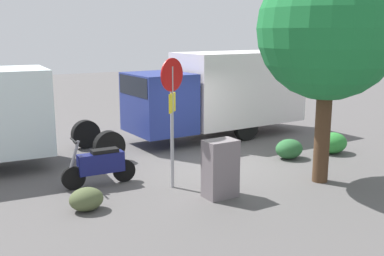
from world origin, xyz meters
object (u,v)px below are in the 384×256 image
Objects in this scene: bike_rack_hoop at (216,179)px; box_truck_near at (217,91)px; street_tree at (329,29)px; utility_cabinet at (220,169)px; stop_sign at (172,103)px; motorcycle at (101,164)px.

box_truck_near is at bearing -123.76° from bike_rack_hoop.
street_tree reaches higher than utility_cabinet.
stop_sign reaches higher than utility_cabinet.
box_truck_near is 1.51× the size of street_tree.
box_truck_near is 9.58× the size of bike_rack_hoop.
street_tree is 4.11m from utility_cabinet.
motorcycle is at bearing 26.87° from box_truck_near.
motorcycle is 6.24m from street_tree.
stop_sign is 0.57× the size of street_tree.
bike_rack_hoop is (-1.23, -0.01, -2.04)m from stop_sign.
bike_rack_hoop is (2.65, 3.96, -1.62)m from box_truck_near.
motorcycle is 2.94m from utility_cabinet.
stop_sign reaches higher than motorcycle.
street_tree is 6.35× the size of bike_rack_hoop.
box_truck_near reaches higher than motorcycle.
utility_cabinet reaches higher than motorcycle.
box_truck_near is 5.04m from bike_rack_hoop.
street_tree is at bearing 146.03° from bike_rack_hoop.
street_tree reaches higher than bike_rack_hoop.
bike_rack_hoop is at bearing 161.47° from motorcycle.
bike_rack_hoop is at bearing 53.94° from box_truck_near.
motorcycle is at bearing -45.77° from utility_cabinet.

